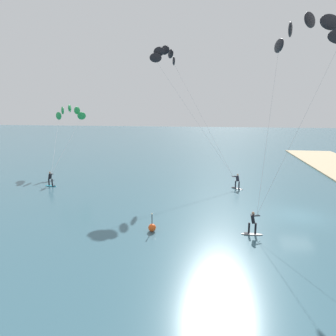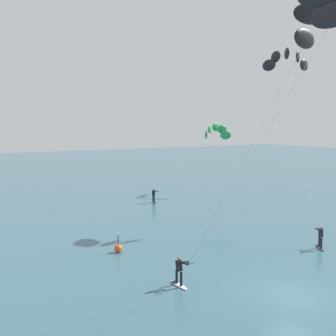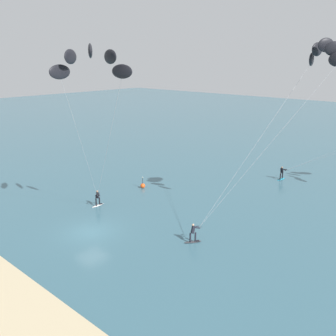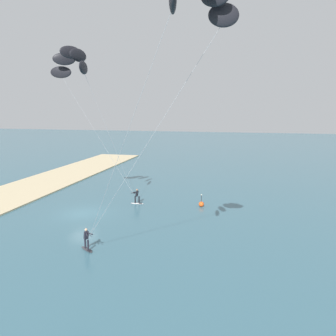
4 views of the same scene
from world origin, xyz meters
TOP-DOWN VIEW (x-y plane):
  - ground_plane at (0.00, 0.00)m, footprint 240.00×240.00m
  - kitesurfer_nearshore at (0.92, 0.31)m, footprint 8.18×7.75m
  - kitesurfer_mid_water at (13.46, 13.03)m, footprint 8.56×11.38m
  - kitesurfer_far_out at (16.16, 27.87)m, footprint 12.44×5.78m
  - marker_buoy at (-4.99, 11.26)m, footprint 0.56×0.56m

SIDE VIEW (x-z plane):
  - ground_plane at x=0.00m, z-range 0.00..0.00m
  - marker_buoy at x=-4.99m, z-range -0.39..0.99m
  - kitesurfer_far_out at x=16.16m, z-range 3.13..12.35m
  - kitesurfer_nearshore at x=0.92m, z-range 6.08..21.88m
  - kitesurfer_mid_water at x=13.46m, z-range 6.31..22.57m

